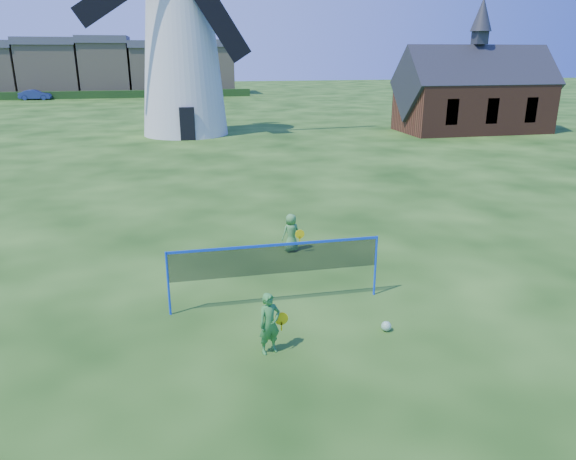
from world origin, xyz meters
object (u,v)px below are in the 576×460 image
(player_boy, at_px, (291,233))
(car_right, at_px, (35,95))
(player_girl, at_px, (270,324))
(badminton_net, at_px, (276,260))
(play_ball, at_px, (386,326))
(windmill, at_px, (181,42))
(chapel, at_px, (474,95))

(player_boy, height_order, car_right, car_right)
(player_girl, bearing_deg, badminton_net, 56.88)
(play_ball, bearing_deg, car_right, 107.50)
(windmill, bearing_deg, play_ball, -84.33)
(badminton_net, height_order, player_boy, badminton_net)
(player_boy, bearing_deg, car_right, -88.96)
(player_boy, height_order, play_ball, player_boy)
(player_girl, bearing_deg, windmill, 72.36)
(windmill, distance_m, play_ball, 32.06)
(player_boy, bearing_deg, play_ball, 82.95)
(windmill, height_order, play_ball, windmill)
(badminton_net, bearing_deg, player_girl, -104.64)
(player_girl, bearing_deg, car_right, 86.89)
(badminton_net, relative_size, play_ball, 22.95)
(windmill, xyz_separation_m, chapel, (21.68, -3.13, -3.80))
(player_boy, bearing_deg, windmill, -102.29)
(windmill, bearing_deg, chapel, -8.21)
(windmill, bearing_deg, car_right, 116.64)
(player_boy, bearing_deg, player_girl, 55.94)
(windmill, relative_size, player_girl, 14.64)
(player_girl, bearing_deg, chapel, 34.78)
(chapel, bearing_deg, player_boy, -130.49)
(play_ball, bearing_deg, chapel, 56.55)
(windmill, height_order, player_girl, windmill)
(badminton_net, height_order, car_right, badminton_net)
(play_ball, bearing_deg, player_boy, 100.02)
(chapel, distance_m, play_ball, 33.81)
(badminton_net, xyz_separation_m, player_girl, (-0.55, -2.10, -0.50))
(chapel, distance_m, player_girl, 35.54)
(player_girl, distance_m, car_right, 70.29)
(windmill, relative_size, chapel, 1.64)
(player_girl, distance_m, player_boy, 5.83)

